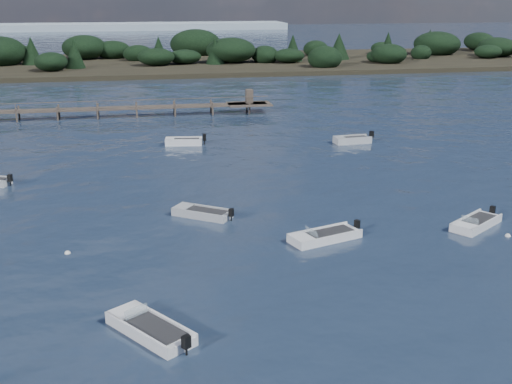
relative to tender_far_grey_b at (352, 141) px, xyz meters
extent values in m
plane|color=#162235|center=(-10.59, 29.43, -0.18)|extent=(400.00, 400.00, 0.00)
cube|color=#A2A6A9|center=(-0.01, 0.00, -0.07)|extent=(3.48, 1.62, 0.79)
cube|color=#A2A6A9|center=(-1.29, -0.11, 0.39)|extent=(0.91, 1.28, 0.16)
cube|color=#232326|center=(0.26, 0.02, 0.30)|extent=(2.38, 1.26, 0.14)
cube|color=#A2A6A9|center=(0.04, -0.61, 0.39)|extent=(3.38, 0.41, 0.16)
cube|color=#A2A6A9|center=(-0.06, 0.60, 0.39)|extent=(3.38, 0.41, 0.16)
cube|color=black|center=(1.92, 0.16, 0.53)|extent=(0.35, 0.41, 0.62)
cylinder|color=black|center=(1.92, 0.16, -0.02)|extent=(0.12, 0.12, 0.62)
cube|color=#A2A6A9|center=(-15.96, -17.82, -0.10)|extent=(3.80, 3.26, 0.61)
cube|color=#A2A6A9|center=(-17.10, -17.01, 0.26)|extent=(1.45, 1.54, 0.12)
cube|color=#232326|center=(-15.72, -17.99, 0.19)|extent=(2.68, 2.36, 0.10)
cube|color=#A2A6A9|center=(-16.34, -18.35, 0.26)|extent=(3.05, 2.21, 0.12)
cube|color=#A2A6A9|center=(-15.59, -17.29, 0.26)|extent=(3.05, 2.21, 0.12)
cube|color=black|center=(-14.31, -18.99, 0.37)|extent=(0.37, 0.38, 0.48)
cylinder|color=black|center=(-14.31, -18.99, -0.05)|extent=(0.12, 0.12, 0.48)
cube|color=black|center=(-28.87, -8.63, 0.42)|extent=(0.37, 0.40, 0.52)
cylinder|color=black|center=(-28.87, -8.63, -0.04)|extent=(0.13, 0.13, 0.52)
cube|color=silver|center=(-9.58, -23.09, -0.10)|extent=(4.42, 2.78, 0.60)
cube|color=silver|center=(-11.08, -23.58, 0.26)|extent=(1.38, 1.64, 0.12)
cube|color=#232326|center=(-9.27, -22.98, 0.19)|extent=(3.06, 2.06, 0.10)
cube|color=silver|center=(-9.36, -23.78, 0.26)|extent=(3.96, 1.40, 0.12)
cube|color=silver|center=(-9.81, -22.40, 0.26)|extent=(3.96, 1.40, 0.12)
cube|color=black|center=(-7.44, -22.38, 0.36)|extent=(0.32, 0.35, 0.47)
cylinder|color=black|center=(-7.44, -22.38, -0.05)|extent=(0.11, 0.11, 0.47)
cube|color=silver|center=(-10.45, -23.37, 0.46)|extent=(0.48, 1.10, 0.36)
cube|color=silver|center=(-0.09, -22.71, -0.10)|extent=(4.00, 3.40, 0.60)
cube|color=silver|center=(-1.29, -23.55, 0.25)|extent=(1.51, 1.61, 0.12)
cube|color=#232326|center=(0.17, -22.54, 0.18)|extent=(2.82, 2.45, 0.10)
cube|color=silver|center=(0.30, -23.27, 0.25)|extent=(3.23, 2.28, 0.12)
cube|color=silver|center=(-0.47, -22.16, 0.25)|extent=(3.23, 2.28, 0.12)
cube|color=black|center=(1.66, -21.51, 0.36)|extent=(0.36, 0.38, 0.47)
cylinder|color=black|center=(1.66, -21.51, -0.06)|extent=(0.12, 0.12, 0.47)
cube|color=silver|center=(-0.78, -23.20, 0.46)|extent=(0.71, 0.94, 0.36)
cube|color=silver|center=(-19.63, -31.85, -0.09)|extent=(3.68, 4.32, 0.64)
cube|color=silver|center=(-20.55, -30.54, 0.28)|extent=(1.72, 1.62, 0.13)
cube|color=#232326|center=(-19.44, -32.12, 0.21)|extent=(2.65, 3.05, 0.11)
cube|color=silver|center=(-20.22, -32.26, 0.28)|extent=(2.50, 3.49, 0.13)
cube|color=silver|center=(-19.05, -31.43, 0.28)|extent=(2.50, 3.49, 0.13)
cube|color=black|center=(-18.32, -33.73, 0.39)|extent=(0.40, 0.39, 0.50)
cylinder|color=black|center=(-18.32, -33.73, -0.05)|extent=(0.13, 0.13, 0.50)
cube|color=silver|center=(-20.16, -31.09, 0.50)|extent=(1.00, 0.76, 0.38)
cube|color=silver|center=(-15.47, 2.23, -0.07)|extent=(3.48, 1.78, 0.78)
cube|color=silver|center=(-16.72, 2.41, 0.38)|extent=(0.96, 1.30, 0.16)
cube|color=#232326|center=(-15.21, 2.19, 0.29)|extent=(2.39, 1.37, 0.13)
cube|color=silver|center=(-15.56, 1.64, 0.38)|extent=(3.31, 0.60, 0.16)
cube|color=silver|center=(-15.39, 2.82, 0.38)|extent=(3.31, 0.60, 0.16)
cube|color=black|center=(-13.59, 1.96, 0.51)|extent=(0.36, 0.42, 0.61)
cylinder|color=black|center=(-13.59, 1.96, -0.02)|extent=(0.13, 0.13, 0.61)
sphere|color=white|center=(0.91, -24.54, -0.18)|extent=(0.32, 0.32, 0.32)
sphere|color=white|center=(-23.72, -22.42, -0.18)|extent=(0.32, 0.32, 0.32)
cube|color=#4F4339|center=(-6.59, 17.43, 0.82)|extent=(5.00, 3.20, 0.18)
cube|color=#4F4339|center=(-6.59, 17.43, 1.72)|extent=(0.80, 0.80, 1.60)
cylinder|color=#4F4339|center=(-32.32, 16.57, 0.22)|extent=(0.20, 0.20, 2.20)
cylinder|color=#4F4339|center=(-32.32, 18.28, 0.22)|extent=(0.20, 0.20, 2.20)
cylinder|color=#4F4339|center=(-28.05, 16.57, 0.22)|extent=(0.20, 0.20, 2.20)
cylinder|color=#4F4339|center=(-28.05, 18.28, 0.22)|extent=(0.20, 0.20, 2.20)
cylinder|color=#4F4339|center=(-23.79, 16.57, 0.22)|extent=(0.20, 0.20, 2.20)
cylinder|color=#4F4339|center=(-23.79, 18.28, 0.22)|extent=(0.20, 0.20, 2.20)
cylinder|color=#4F4339|center=(-19.52, 16.57, 0.22)|extent=(0.20, 0.20, 2.20)
cylinder|color=#4F4339|center=(-19.52, 18.28, 0.22)|extent=(0.20, 0.20, 2.20)
cylinder|color=#4F4339|center=(-15.25, 16.57, 0.22)|extent=(0.20, 0.20, 2.20)
cylinder|color=#4F4339|center=(-15.25, 18.28, 0.22)|extent=(0.20, 0.20, 2.20)
cylinder|color=#4F4339|center=(-10.99, 16.57, 0.22)|extent=(0.20, 0.20, 2.20)
cylinder|color=#4F4339|center=(-10.99, 18.28, 0.22)|extent=(0.20, 0.20, 2.20)
cylinder|color=#4F4339|center=(-6.72, 16.57, 0.22)|extent=(0.20, 0.20, 2.20)
cylinder|color=#4F4339|center=(-6.72, 18.28, 0.22)|extent=(0.20, 0.20, 2.20)
cube|color=black|center=(14.41, 69.43, -0.18)|extent=(190.00, 40.00, 1.60)
ellipsoid|color=black|center=(14.41, 69.43, 2.62)|extent=(180.50, 36.00, 4.40)
camera|label=1|loc=(-19.77, -55.58, 13.17)|focal=45.00mm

